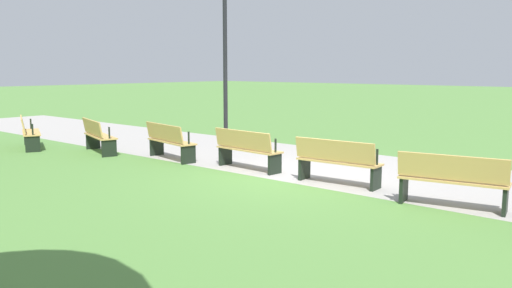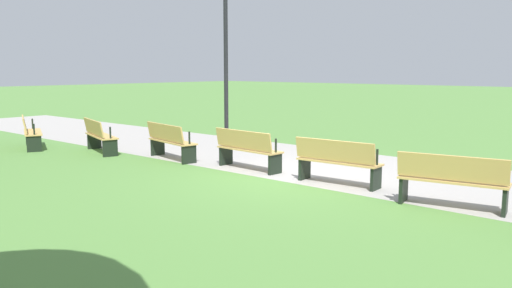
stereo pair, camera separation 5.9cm
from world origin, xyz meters
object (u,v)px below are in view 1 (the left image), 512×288
Objects in this scene: bench_3 at (169,141)px; bench_4 at (247,149)px; bench_5 at (337,161)px; bench_1 at (29,132)px; bench_2 at (98,135)px; lamp_post at (225,33)px; bench_6 at (452,180)px.

bench_3 is 1.02× the size of bench_4.
bench_1 is at bearing -173.10° from bench_5.
bench_1 is at bearing -141.77° from bench_2.
lamp_post is at bearing 45.11° from bench_3.
bench_4 is (2.29, 0.28, 0.00)m from bench_3.
lamp_post is at bearing 45.76° from bench_1.
bench_1 and bench_6 have the same top height.
bench_1 is at bearing -158.66° from lamp_post.
bench_5 is at bearing 24.37° from bench_2.
bench_2 is 1.00× the size of bench_6.
bench_4 is at bearing 27.83° from bench_2.
bench_1 is 1.01× the size of bench_4.
bench_3 is at bearing 179.98° from bench_5.
lamp_post is (1.15, 0.80, 2.58)m from bench_3.
bench_5 is at bearing 13.93° from bench_3.
bench_4 is 1.00× the size of bench_5.
bench_2 is 1.02× the size of bench_4.
bench_2 is at bearing -176.56° from bench_5.
bench_2 is 1.02× the size of bench_5.
lamp_post is (5.56, 2.17, 2.58)m from bench_1.
bench_5 is at bearing -8.56° from lamp_post.
lamp_post is (3.40, 1.35, 2.58)m from bench_2.
bench_6 is (6.90, 0.00, 0.00)m from bench_3.
bench_1 is 0.99× the size of bench_6.
lamp_post reaches higher than bench_2.
bench_2 and bench_4 have the same top height.
bench_2 and bench_6 have the same top height.
bench_5 is (6.85, 0.83, 0.00)m from bench_2.
bench_2 is at bearing -166.12° from bench_4.
bench_4 is at bearing 176.51° from bench_5.
bench_1 is at bearing -152.21° from bench_3.
lamp_post is at bearing 158.96° from bench_4.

